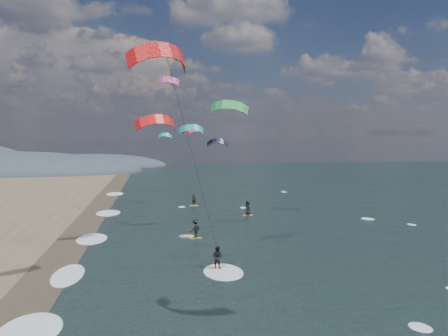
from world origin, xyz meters
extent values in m
cube|color=#382D23|center=(-12.00, 10.00, 0.00)|extent=(3.00, 240.00, 0.00)
ellipsoid|color=#3D4756|center=(-22.00, 120.00, 0.00)|extent=(40.00, 18.00, 7.00)
cube|color=gold|center=(-1.02, 15.18, 0.03)|extent=(1.17, 0.36, 0.05)
imported|color=black|center=(-1.02, 15.18, 0.80)|extent=(0.92, 0.87, 1.49)
ellipsoid|color=white|center=(-0.72, 14.38, 0.00)|extent=(2.60, 4.20, 0.12)
cylinder|color=black|center=(-2.77, 12.18, 7.37)|extent=(0.02, 0.02, 13.99)
cube|color=gold|center=(-1.68, 25.13, 0.03)|extent=(1.10, 0.35, 0.05)
imported|color=black|center=(-1.68, 25.13, 0.85)|extent=(1.14, 1.16, 1.60)
cube|color=gold|center=(5.02, 36.36, 0.03)|extent=(1.10, 0.35, 0.05)
imported|color=black|center=(5.02, 36.36, 0.84)|extent=(0.82, 0.92, 1.59)
cube|color=gold|center=(-0.34, 44.33, 0.03)|extent=(1.10, 0.35, 0.05)
imported|color=black|center=(-0.34, 44.33, 0.81)|extent=(0.63, 0.50, 1.51)
ellipsoid|color=white|center=(-10.80, 6.00, 0.00)|extent=(2.40, 5.40, 0.11)
ellipsoid|color=white|center=(-10.80, 15.00, 0.00)|extent=(2.40, 5.40, 0.11)
ellipsoid|color=white|center=(-10.80, 26.00, 0.00)|extent=(2.40, 5.40, 0.11)
ellipsoid|color=white|center=(-10.80, 40.00, 0.00)|extent=(2.40, 5.40, 0.11)
ellipsoid|color=white|center=(-10.80, 58.00, 0.00)|extent=(2.40, 5.40, 0.11)
camera|label=1|loc=(-5.06, -17.43, 9.10)|focal=40.00mm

